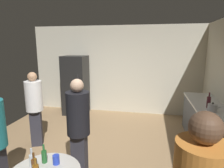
{
  "coord_description": "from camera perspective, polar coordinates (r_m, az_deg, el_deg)",
  "views": [
    {
      "loc": [
        1.06,
        -3.25,
        2.11
      ],
      "look_at": [
        0.27,
        0.74,
        1.29
      ],
      "focal_mm": 30.7,
      "sensor_mm": 36.0,
      "label": 1
    }
  ],
  "objects": [
    {
      "name": "person_in_black_shirt",
      "position": [
        2.94,
        -9.97,
        -11.72
      ],
      "size": [
        0.35,
        0.35,
        1.65
      ],
      "rotation": [
        0.0,
        0.0,
        -1.55
      ],
      "color": "#2D2D38",
      "rests_on": "ground_plane"
    },
    {
      "name": "beer_bottle_clear",
      "position": [
        2.53,
        -22.71,
        -20.21
      ],
      "size": [
        0.06,
        0.06,
        0.23
      ],
      "color": "silver",
      "rests_on": "foreground_table"
    },
    {
      "name": "plastic_cup_blue",
      "position": [
        2.51,
        -16.31,
        -20.79
      ],
      "size": [
        0.08,
        0.08,
        0.11
      ],
      "primitive_type": "cylinder",
      "color": "blue",
      "rests_on": "foreground_table"
    },
    {
      "name": "ground_plane",
      "position": [
        4.04,
        -6.19,
        -20.9
      ],
      "size": [
        5.2,
        5.2,
        0.1
      ],
      "primitive_type": "cube",
      "color": "#9E7C56"
    },
    {
      "name": "beer_bottle_brown",
      "position": [
        2.44,
        -22.13,
        -21.45
      ],
      "size": [
        0.06,
        0.06,
        0.23
      ],
      "color": "#593314",
      "rests_on": "foreground_table"
    },
    {
      "name": "wine_bottle_on_counter",
      "position": [
        4.22,
        26.84,
        -4.8
      ],
      "size": [
        0.08,
        0.08,
        0.31
      ],
      "color": "#3F141E",
      "rests_on": "kitchen_counter"
    },
    {
      "name": "wall_back",
      "position": [
        6.02,
        1.03,
        4.22
      ],
      "size": [
        5.32,
        0.06,
        2.7
      ],
      "primitive_type": "cube",
      "color": "beige",
      "rests_on": "ground_plane"
    },
    {
      "name": "kitchen_counter",
      "position": [
        4.61,
        26.23,
        -10.87
      ],
      "size": [
        0.64,
        2.11,
        0.9
      ],
      "color": "#4C515B",
      "rests_on": "ground_plane"
    },
    {
      "name": "refrigerator",
      "position": [
        6.01,
        -10.77,
        -0.34
      ],
      "size": [
        0.7,
        0.68,
        1.8
      ],
      "color": "black",
      "rests_on": "ground_plane"
    },
    {
      "name": "person_in_white_shirt",
      "position": [
        4.29,
        -22.1,
        -5.46
      ],
      "size": [
        0.44,
        0.44,
        1.58
      ],
      "rotation": [
        0.0,
        0.0,
        -1.18
      ],
      "color": "#2D2D38",
      "rests_on": "ground_plane"
    },
    {
      "name": "kettle",
      "position": [
        4.03,
        27.77,
        -6.3
      ],
      "size": [
        0.24,
        0.17,
        0.18
      ],
      "color": "#B2B2B7",
      "rests_on": "kitchen_counter"
    },
    {
      "name": "beer_bottle_green",
      "position": [
        2.56,
        -19.54,
        -19.55
      ],
      "size": [
        0.06,
        0.06,
        0.23
      ],
      "color": "#26662D",
      "rests_on": "foreground_table"
    }
  ]
}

